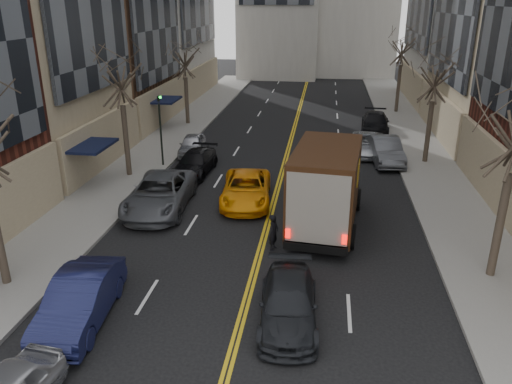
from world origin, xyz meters
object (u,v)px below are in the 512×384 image
taxi (246,189)px  pedestrian (274,232)px  ups_truck (327,186)px  observer_sedan (288,304)px

taxi → pedestrian: size_ratio=3.36×
ups_truck → observer_sedan: size_ratio=1.58×
taxi → ups_truck: bearing=-35.9°
taxi → pedestrian: (1.92, -4.92, 0.05)m
ups_truck → pedestrian: size_ratio=4.72×
pedestrian → observer_sedan: bearing=-154.1°
ups_truck → observer_sedan: bearing=-92.4°
taxi → pedestrian: bearing=-74.3°
observer_sedan → pedestrian: (-0.99, 4.88, 0.12)m
ups_truck → taxi: ups_truck is taller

